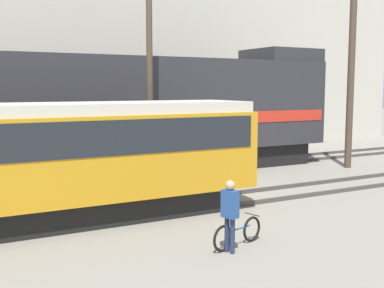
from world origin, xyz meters
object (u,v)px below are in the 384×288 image
(freight_locomotive, at_px, (137,114))
(bicycle, at_px, (238,233))
(streetcar, at_px, (24,158))
(utility_pole_left, at_px, (150,63))
(utility_pole_center, at_px, (351,63))
(person, at_px, (230,209))

(freight_locomotive, bearing_deg, bicycle, -98.66)
(streetcar, xyz_separation_m, utility_pole_left, (4.80, 3.01, 2.63))
(bicycle, bearing_deg, freight_locomotive, 81.34)
(utility_pole_left, height_order, utility_pole_center, utility_pole_center)
(streetcar, xyz_separation_m, bicycle, (4.03, -3.77, -1.54))
(streetcar, distance_m, utility_pole_center, 15.14)
(freight_locomotive, xyz_separation_m, person, (-1.88, -10.04, -1.56))
(bicycle, relative_size, utility_pole_left, 0.18)
(streetcar, height_order, utility_pole_left, utility_pole_left)
(person, distance_m, utility_pole_center, 13.51)
(bicycle, xyz_separation_m, utility_pole_center, (10.53, 6.78, 4.39))
(streetcar, bearing_deg, freight_locomotive, 47.47)
(freight_locomotive, relative_size, utility_pole_center, 1.94)
(streetcar, xyz_separation_m, person, (3.64, -4.03, -0.87))
(utility_pole_left, xyz_separation_m, utility_pole_center, (9.76, 0.00, 0.22))
(utility_pole_left, bearing_deg, bicycle, -96.52)
(person, bearing_deg, freight_locomotive, 79.41)
(utility_pole_left, bearing_deg, person, -99.38)
(bicycle, bearing_deg, utility_pole_center, 32.75)
(freight_locomotive, bearing_deg, utility_pole_center, -18.39)
(person, height_order, utility_pole_left, utility_pole_left)
(freight_locomotive, xyz_separation_m, utility_pole_center, (9.04, -3.01, 2.15))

